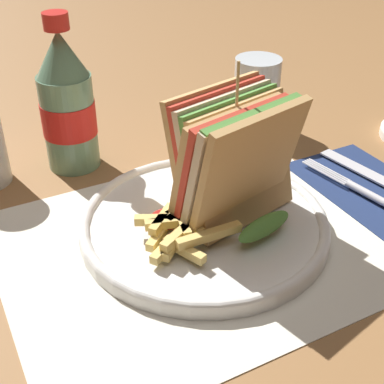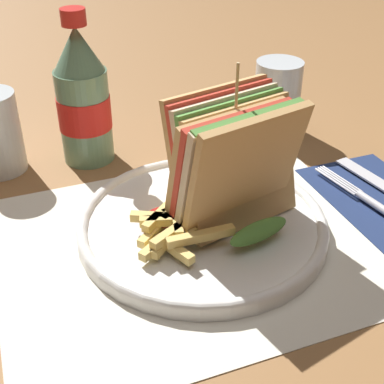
# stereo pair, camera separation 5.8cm
# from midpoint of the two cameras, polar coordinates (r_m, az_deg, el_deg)

# --- Properties ---
(ground_plane) EXTENTS (4.00, 4.00, 0.00)m
(ground_plane) POSITION_cam_midpoint_polar(r_m,az_deg,el_deg) (0.57, -0.70, -5.25)
(ground_plane) COLOR olive
(placemat) EXTENTS (0.40, 0.32, 0.00)m
(placemat) POSITION_cam_midpoint_polar(r_m,az_deg,el_deg) (0.57, -2.56, -5.51)
(placemat) COLOR silver
(placemat) RESTS_ON ground_plane
(plate_main) EXTENTS (0.27, 0.27, 0.02)m
(plate_main) POSITION_cam_midpoint_polar(r_m,az_deg,el_deg) (0.58, -1.93, -3.53)
(plate_main) COLOR white
(plate_main) RESTS_ON ground_plane
(club_sandwich) EXTENTS (0.15, 0.13, 0.17)m
(club_sandwich) POSITION_cam_midpoint_polar(r_m,az_deg,el_deg) (0.55, 1.57, 3.13)
(club_sandwich) COLOR tan
(club_sandwich) RESTS_ON plate_main
(fries_pile) EXTENTS (0.10, 0.09, 0.02)m
(fries_pile) POSITION_cam_midpoint_polar(r_m,az_deg,el_deg) (0.54, -4.55, -4.00)
(fries_pile) COLOR #E5C166
(fries_pile) RESTS_ON plate_main
(ketchup_blob) EXTENTS (0.04, 0.03, 0.01)m
(ketchup_blob) POSITION_cam_midpoint_polar(r_m,az_deg,el_deg) (0.56, -5.64, -2.97)
(ketchup_blob) COLOR maroon
(ketchup_blob) RESTS_ON plate_main
(napkin) EXTENTS (0.12, 0.20, 0.00)m
(napkin) POSITION_cam_midpoint_polar(r_m,az_deg,el_deg) (0.68, 16.37, 0.20)
(napkin) COLOR navy
(napkin) RESTS_ON ground_plane
(fork) EXTENTS (0.04, 0.17, 0.01)m
(fork) POSITION_cam_midpoint_polar(r_m,az_deg,el_deg) (0.65, 16.21, -0.44)
(fork) COLOR silver
(fork) RESTS_ON napkin
(coke_bottle_near) EXTENTS (0.07, 0.07, 0.20)m
(coke_bottle_near) POSITION_cam_midpoint_polar(r_m,az_deg,el_deg) (0.69, -15.54, 8.90)
(coke_bottle_near) COLOR slate
(coke_bottle_near) RESTS_ON ground_plane
(glass_near) EXTENTS (0.07, 0.07, 0.10)m
(glass_near) POSITION_cam_midpoint_polar(r_m,az_deg,el_deg) (0.79, 4.79, 10.38)
(glass_near) COLOR silver
(glass_near) RESTS_ON ground_plane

